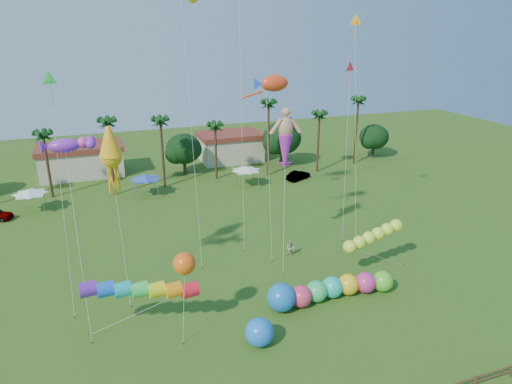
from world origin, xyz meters
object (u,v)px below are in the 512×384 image
object	(u,v)px
spectator_b	(290,248)
blue_ball	(259,332)
caterpillar_inflatable	(326,290)
car_b	(298,175)

from	to	relation	value
spectator_b	blue_ball	bearing A→B (deg)	-94.97
spectator_b	caterpillar_inflatable	distance (m)	8.18
spectator_b	blue_ball	distance (m)	13.93
caterpillar_inflatable	blue_ball	bearing A→B (deg)	-153.66
car_b	spectator_b	size ratio (longest dim) A/B	2.39
car_b	blue_ball	world-z (taller)	blue_ball
spectator_b	blue_ball	size ratio (longest dim) A/B	0.82
caterpillar_inflatable	blue_ball	distance (m)	8.08
car_b	caterpillar_inflatable	size ratio (longest dim) A/B	0.35
car_b	spectator_b	world-z (taller)	spectator_b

